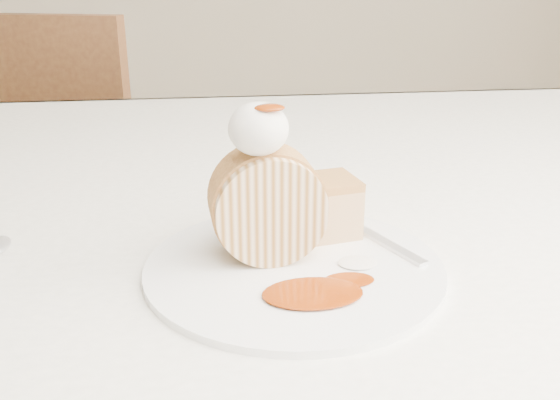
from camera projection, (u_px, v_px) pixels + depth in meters
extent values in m
cube|color=white|center=(242.00, 194.00, 0.71)|extent=(1.40, 0.90, 0.04)
cube|color=white|center=(228.00, 171.00, 1.17)|extent=(1.40, 0.01, 0.28)
cylinder|color=brown|center=(540.00, 290.00, 1.26)|extent=(0.06, 0.06, 0.71)
cube|color=brown|center=(87.00, 195.00, 1.57)|extent=(0.51, 0.51, 0.04)
cube|color=brown|center=(36.00, 121.00, 1.31)|extent=(0.41, 0.15, 0.43)
cylinder|color=brown|center=(181.00, 249.00, 1.79)|extent=(0.04, 0.04, 0.40)
cylinder|color=brown|center=(65.00, 241.00, 1.84)|extent=(0.04, 0.04, 0.40)
cylinder|color=brown|center=(136.00, 314.00, 1.46)|extent=(0.04, 0.04, 0.40)
cylinder|color=white|center=(294.00, 267.00, 0.49)|extent=(0.28, 0.28, 0.01)
cylinder|color=beige|center=(268.00, 205.00, 0.49)|extent=(0.09, 0.05, 0.09)
cube|color=#B88345|center=(325.00, 210.00, 0.54)|extent=(0.06, 0.06, 0.04)
ellipsoid|color=silver|center=(258.00, 129.00, 0.46)|extent=(0.05, 0.05, 0.04)
ellipsoid|color=#802A05|center=(269.00, 101.00, 0.45)|extent=(0.02, 0.02, 0.01)
cube|color=silver|center=(383.00, 241.00, 0.53)|extent=(0.07, 0.14, 0.00)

